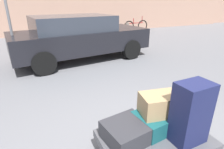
# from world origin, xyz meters

# --- Properties ---
(luggage_cart) EXTENTS (1.23, 0.85, 0.34)m
(luggage_cart) POSITION_xyz_m (0.00, 0.00, 0.27)
(luggage_cart) COLOR #4C4C51
(luggage_cart) RESTS_ON ground_plane
(suitcase_teal_stacked_top) EXTENTS (0.59, 0.46, 0.21)m
(suitcase_teal_stacked_top) POSITION_xyz_m (0.13, 0.13, 0.45)
(suitcase_teal_stacked_top) COLOR #144C51
(suitcase_teal_stacked_top) RESTS_ON luggage_cart
(suitcase_charcoal_rear_right) EXTENTS (0.55, 0.51, 0.21)m
(suitcase_charcoal_rear_right) POSITION_xyz_m (-0.32, 0.11, 0.44)
(suitcase_charcoal_rear_right) COLOR #2D2D33
(suitcase_charcoal_rear_right) RESTS_ON luggage_cart
(suitcase_navy_front_right) EXTENTS (0.38, 0.27, 0.71)m
(suitcase_navy_front_right) POSITION_xyz_m (0.29, -0.19, 0.69)
(suitcase_navy_front_right) COLOR #191E47
(suitcase_navy_front_right) RESTS_ON luggage_cart
(duffel_bag_tan_topmost_pile) EXTENTS (0.50, 0.39, 0.25)m
(duffel_bag_tan_topmost_pile) POSITION_xyz_m (0.13, 0.13, 0.68)
(duffel_bag_tan_topmost_pile) COLOR #9E7F56
(duffel_bag_tan_topmost_pile) RESTS_ON suitcase_teal_stacked_top
(parked_car) EXTENTS (4.47, 2.29, 1.42)m
(parked_car) POSITION_xyz_m (0.36, 4.50, 0.76)
(parked_car) COLOR black
(parked_car) RESTS_ON ground_plane
(bicycle_leaning) EXTENTS (1.76, 0.12, 0.96)m
(bicycle_leaning) POSITION_xyz_m (5.21, 8.82, 0.37)
(bicycle_leaning) COLOR black
(bicycle_leaning) RESTS_ON ground_plane
(bollard_kerb_near) EXTENTS (0.20, 0.20, 0.75)m
(bollard_kerb_near) POSITION_xyz_m (2.50, 7.62, 0.37)
(bollard_kerb_near) COLOR #72665B
(bollard_kerb_near) RESTS_ON ground_plane
(bollard_kerb_mid) EXTENTS (0.20, 0.20, 0.75)m
(bollard_kerb_mid) POSITION_xyz_m (3.90, 7.62, 0.37)
(bollard_kerb_mid) COLOR #72665B
(bollard_kerb_mid) RESTS_ON ground_plane
(no_parking_sign) EXTENTS (0.50, 0.09, 2.52)m
(no_parking_sign) POSITION_xyz_m (-1.55, 4.36, 1.55)
(no_parking_sign) COLOR slate
(no_parking_sign) RESTS_ON ground_plane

